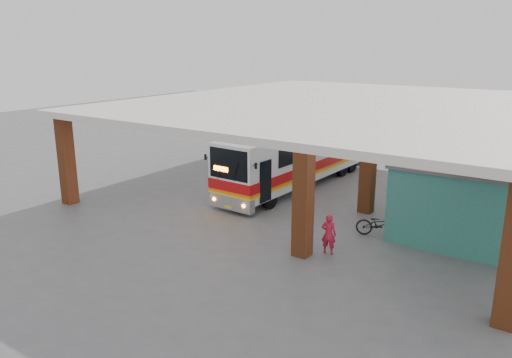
{
  "coord_description": "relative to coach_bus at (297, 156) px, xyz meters",
  "views": [
    {
      "loc": [
        11.35,
        -18.06,
        7.6
      ],
      "look_at": [
        -1.15,
        0.0,
        1.61
      ],
      "focal_mm": 35.0,
      "sensor_mm": 36.0,
      "label": 1
    }
  ],
  "objects": [
    {
      "name": "ground",
      "position": [
        1.87,
        -4.91,
        -1.7
      ],
      "size": [
        90.0,
        90.0,
        0.0
      ],
      "primitive_type": "plane",
      "color": "#515154",
      "rests_on": "ground"
    },
    {
      "name": "coach_bus",
      "position": [
        0.0,
        0.0,
        0.0
      ],
      "size": [
        2.84,
        11.82,
        3.42
      ],
      "rotation": [
        0.0,
        0.0,
        -0.03
      ],
      "color": "silver",
      "rests_on": "ground"
    },
    {
      "name": "red_chair",
      "position": [
        6.89,
        1.81,
        -1.29
      ],
      "size": [
        0.61,
        0.61,
        0.88
      ],
      "rotation": [
        0.0,
        0.0,
        -0.43
      ],
      "color": "red",
      "rests_on": "ground"
    },
    {
      "name": "motorcycle",
      "position": [
        6.57,
        -4.49,
        -1.18
      ],
      "size": [
        2.09,
        1.23,
        1.04
      ],
      "primitive_type": "imported",
      "rotation": [
        0.0,
        0.0,
        1.86
      ],
      "color": "black",
      "rests_on": "ground"
    },
    {
      "name": "canopy_roof",
      "position": [
        2.37,
        1.59,
        2.8
      ],
      "size": [
        21.0,
        23.0,
        0.3
      ],
      "primitive_type": "cube",
      "color": "beige",
      "rests_on": "brick_columns"
    },
    {
      "name": "brick_columns",
      "position": [
        3.3,
        0.09,
        0.48
      ],
      "size": [
        20.1,
        21.6,
        4.35
      ],
      "color": "brown",
      "rests_on": "ground"
    },
    {
      "name": "pedestrian",
      "position": [
        5.6,
        -7.23,
        -0.93
      ],
      "size": [
        0.62,
        0.47,
        1.55
      ],
      "primitive_type": "imported",
      "rotation": [
        0.0,
        0.0,
        3.33
      ],
      "color": "red",
      "rests_on": "ground"
    },
    {
      "name": "shop_building",
      "position": [
        9.36,
        -0.91,
        -0.14
      ],
      "size": [
        5.2,
        8.2,
        3.11
      ],
      "color": "#286662",
      "rests_on": "ground"
    }
  ]
}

